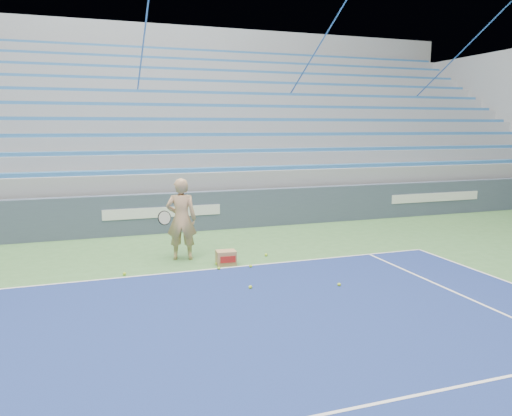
{
  "coord_description": "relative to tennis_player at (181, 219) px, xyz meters",
  "views": [
    {
      "loc": [
        -1.97,
        2.22,
        2.9
      ],
      "look_at": [
        1.54,
        12.38,
        1.15
      ],
      "focal_mm": 35.0,
      "sensor_mm": 36.0,
      "label": 1
    }
  ],
  "objects": [
    {
      "name": "sponsor_barrier",
      "position": [
        0.02,
        2.98,
        -0.36
      ],
      "size": [
        30.0,
        0.32,
        1.1
      ],
      "color": "#3F4C60",
      "rests_on": "ground"
    },
    {
      "name": "bleachers",
      "position": [
        0.02,
        8.7,
        1.45
      ],
      "size": [
        31.0,
        9.15,
        7.3
      ],
      "color": "gray",
      "rests_on": "ground"
    },
    {
      "name": "tennis_player",
      "position": [
        0.0,
        0.0,
        0.0
      ],
      "size": [
        0.98,
        0.92,
        1.81
      ],
      "color": "tan",
      "rests_on": "ground"
    },
    {
      "name": "ball_box",
      "position": [
        0.8,
        -0.75,
        -0.75
      ],
      "size": [
        0.43,
        0.34,
        0.31
      ],
      "color": "#AC8553",
      "rests_on": "ground"
    },
    {
      "name": "tennis_ball_0",
      "position": [
        1.22,
        -1.15,
        -0.87
      ],
      "size": [
        0.07,
        0.07,
        0.07
      ],
      "primitive_type": "sphere",
      "color": "#B6DD2D",
      "rests_on": "ground"
    },
    {
      "name": "tennis_ball_1",
      "position": [
        2.37,
        -2.85,
        -0.87
      ],
      "size": [
        0.07,
        0.07,
        0.07
      ],
      "primitive_type": "sphere",
      "color": "#B6DD2D",
      "rests_on": "ground"
    },
    {
      "name": "tennis_ball_2",
      "position": [
        1.85,
        -0.37,
        -0.87
      ],
      "size": [
        0.07,
        0.07,
        0.07
      ],
      "primitive_type": "sphere",
      "color": "#B6DD2D",
      "rests_on": "ground"
    },
    {
      "name": "tennis_ball_3",
      "position": [
        0.78,
        -2.45,
        -0.87
      ],
      "size": [
        0.07,
        0.07,
        0.07
      ],
      "primitive_type": "sphere",
      "color": "#B6DD2D",
      "rests_on": "ground"
    },
    {
      "name": "tennis_ball_4",
      "position": [
        -1.31,
        -0.85,
        -0.87
      ],
      "size": [
        0.07,
        0.07,
        0.07
      ],
      "primitive_type": "sphere",
      "color": "#B6DD2D",
      "rests_on": "ground"
    },
    {
      "name": "tennis_ball_5",
      "position": [
        0.61,
        -0.71,
        -0.87
      ],
      "size": [
        0.07,
        0.07,
        0.07
      ],
      "primitive_type": "sphere",
      "color": "#B6DD2D",
      "rests_on": "ground"
    },
    {
      "name": "tennis_ball_6",
      "position": [
        0.55,
        -1.09,
        -0.87
      ],
      "size": [
        0.07,
        0.07,
        0.07
      ],
      "primitive_type": "sphere",
      "color": "#B6DD2D",
      "rests_on": "ground"
    }
  ]
}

